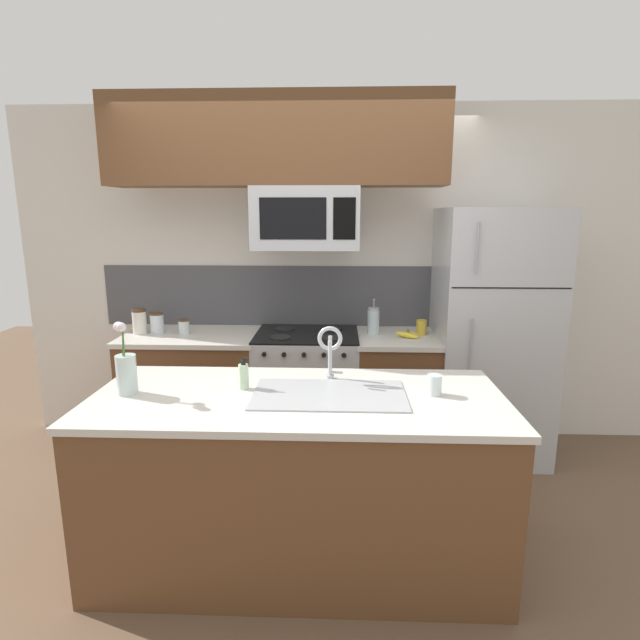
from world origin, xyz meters
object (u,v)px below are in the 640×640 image
object	(u,v)px
refrigerator	(491,335)
storage_jar_short	(184,327)
microwave	(306,218)
flower_vase	(126,372)
storage_jar_tall	(139,321)
sink_faucet	(330,345)
storage_jar_medium	(157,323)
banana_bunch	(408,335)
drinking_glass	(434,385)
french_press	(373,321)
stove_range	(307,392)
dish_soap_bottle	(244,376)
coffee_tin	(421,327)

from	to	relation	value
refrigerator	storage_jar_short	distance (m)	2.28
microwave	flower_vase	bearing A→B (deg)	-123.22
storage_jar_tall	flower_vase	xyz separation A→B (m)	(0.44, -1.27, 0.02)
storage_jar_short	sink_faucet	world-z (taller)	sink_faucet
storage_jar_medium	flower_vase	size ratio (longest dim) A/B	0.42
banana_bunch	storage_jar_medium	bearing A→B (deg)	177.66
microwave	storage_jar_short	bearing A→B (deg)	178.77
banana_bunch	microwave	bearing A→B (deg)	176.99
storage_jar_medium	sink_faucet	bearing A→B (deg)	-38.38
storage_jar_tall	drinking_glass	world-z (taller)	storage_jar_tall
french_press	sink_faucet	bearing A→B (deg)	-105.54
storage_jar_short	french_press	distance (m)	1.42
microwave	storage_jar_medium	distance (m)	1.37
microwave	drinking_glass	bearing A→B (deg)	-59.25
sink_faucet	flower_vase	distance (m)	1.04
stove_range	microwave	xyz separation A→B (m)	(0.00, -0.02, 1.30)
storage_jar_tall	banana_bunch	world-z (taller)	storage_jar_tall
dish_soap_bottle	microwave	bearing A→B (deg)	77.77
storage_jar_tall	french_press	world-z (taller)	french_press
storage_jar_medium	flower_vase	world-z (taller)	flower_vase
refrigerator	sink_faucet	world-z (taller)	refrigerator
banana_bunch	coffee_tin	world-z (taller)	coffee_tin
microwave	drinking_glass	distance (m)	1.61
storage_jar_tall	storage_jar_short	xyz separation A→B (m)	(0.34, 0.00, -0.04)
storage_jar_short	coffee_tin	world-z (taller)	same
flower_vase	banana_bunch	bearing A→B (deg)	37.83
sink_faucet	refrigerator	bearing A→B (deg)	42.07
stove_range	storage_jar_medium	size ratio (longest dim) A/B	5.91
flower_vase	microwave	bearing A→B (deg)	56.78
banana_bunch	french_press	bearing A→B (deg)	153.88
french_press	coffee_tin	xyz separation A→B (m)	(0.36, -0.01, -0.04)
storage_jar_short	coffee_tin	size ratio (longest dim) A/B	1.00
french_press	dish_soap_bottle	size ratio (longest dim) A/B	1.62
stove_range	refrigerator	distance (m)	1.43
storage_jar_short	sink_faucet	xyz separation A→B (m)	(1.11, -1.03, 0.14)
refrigerator	flower_vase	bearing A→B (deg)	-149.34
french_press	storage_jar_medium	bearing A→B (deg)	-178.47
refrigerator	storage_jar_medium	xyz separation A→B (m)	(-2.49, -0.00, 0.07)
banana_bunch	storage_jar_short	bearing A→B (deg)	177.97
banana_bunch	sink_faucet	size ratio (longest dim) A/B	0.62
refrigerator	storage_jar_medium	bearing A→B (deg)	-179.92
stove_range	storage_jar_tall	world-z (taller)	storage_jar_tall
refrigerator	sink_faucet	bearing A→B (deg)	-137.93
microwave	dish_soap_bottle	bearing A→B (deg)	-102.23
sink_faucet	banana_bunch	bearing A→B (deg)	60.57
storage_jar_tall	sink_faucet	size ratio (longest dim) A/B	0.61
stove_range	banana_bunch	world-z (taller)	banana_bunch
coffee_tin	drinking_glass	xyz separation A→B (m)	(-0.14, -1.27, -0.00)
banana_bunch	sink_faucet	distance (m)	1.13
sink_faucet	dish_soap_bottle	world-z (taller)	sink_faucet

